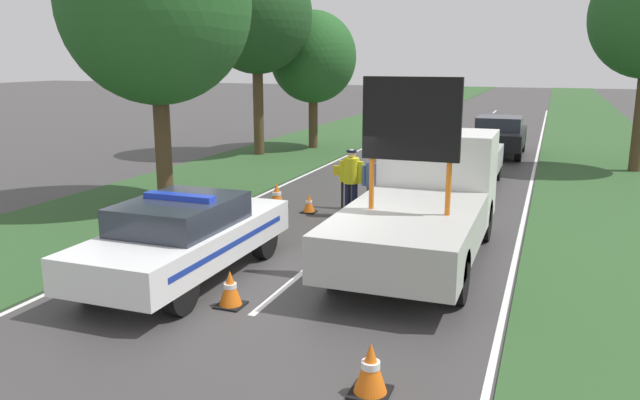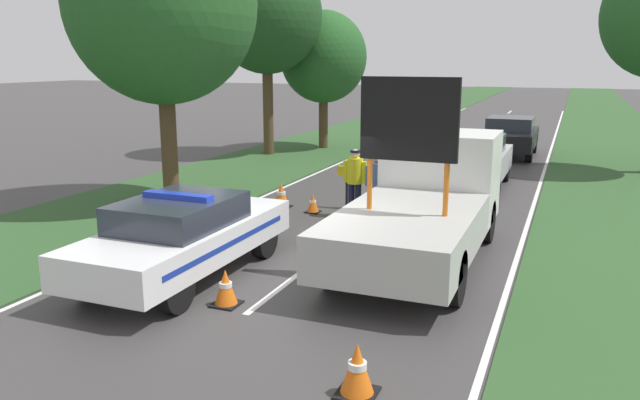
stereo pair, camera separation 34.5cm
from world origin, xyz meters
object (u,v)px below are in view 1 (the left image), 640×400
(pedestrian_civilian, at_px, (373,181))
(traffic_cone_near_truck, at_px, (230,288))
(roadside_tree_mid_left, at_px, (256,15))
(roadside_tree_near_right, at_px, (313,57))
(traffic_cone_centre_front, at_px, (309,203))
(roadside_tree_near_left, at_px, (155,4))
(road_barrier, at_px, (379,176))
(queued_car_sedan_black, at_px, (499,135))
(traffic_cone_behind_barrier, at_px, (371,369))
(work_truck, at_px, (425,200))
(police_officer, at_px, (351,177))
(traffic_cone_near_police, at_px, (277,195))
(queued_car_sedan_silver, at_px, (466,159))
(police_car, at_px, (185,236))

(pedestrian_civilian, distance_m, traffic_cone_near_truck, 6.20)
(roadside_tree_mid_left, bearing_deg, pedestrian_civilian, -49.52)
(roadside_tree_near_right, bearing_deg, traffic_cone_near_truck, -73.13)
(traffic_cone_centre_front, distance_m, roadside_tree_mid_left, 11.23)
(roadside_tree_near_left, distance_m, roadside_tree_near_right, 11.41)
(road_barrier, distance_m, queued_car_sedan_black, 11.00)
(road_barrier, relative_size, traffic_cone_behind_barrier, 3.80)
(work_truck, height_order, police_officer, work_truck)
(traffic_cone_near_police, bearing_deg, work_truck, -31.40)
(traffic_cone_centre_front, height_order, roadside_tree_near_right, roadside_tree_near_right)
(roadside_tree_near_right, bearing_deg, queued_car_sedan_silver, -39.55)
(queued_car_sedan_black, distance_m, roadside_tree_near_right, 8.31)
(road_barrier, distance_m, roadside_tree_mid_left, 11.26)
(roadside_tree_near_right, bearing_deg, work_truck, -60.77)
(police_car, bearing_deg, road_barrier, 70.01)
(work_truck, bearing_deg, road_barrier, -57.65)
(police_car, xyz_separation_m, work_truck, (3.67, 2.75, 0.34))
(police_car, bearing_deg, roadside_tree_near_left, 124.81)
(traffic_cone_near_police, height_order, queued_car_sedan_black, queued_car_sedan_black)
(police_car, xyz_separation_m, traffic_cone_near_police, (-0.70, 5.41, -0.44))
(road_barrier, xyz_separation_m, queued_car_sedan_silver, (1.64, 4.04, -0.07))
(traffic_cone_near_truck, xyz_separation_m, roadside_tree_mid_left, (-6.51, 14.45, 5.15))
(police_car, xyz_separation_m, queued_car_sedan_black, (3.91, 16.81, 0.05))
(work_truck, relative_size, pedestrian_civilian, 3.75)
(police_car, bearing_deg, roadside_tree_near_right, 100.60)
(traffic_cone_near_police, bearing_deg, traffic_cone_centre_front, -12.36)
(traffic_cone_centre_front, distance_m, queued_car_sedan_black, 12.18)
(queued_car_sedan_black, relative_size, roadside_tree_near_right, 0.74)
(roadside_tree_near_right, bearing_deg, police_officer, -64.49)
(road_barrier, xyz_separation_m, queued_car_sedan_black, (2.04, 10.81, -0.07))
(work_truck, relative_size, road_barrier, 2.43)
(police_car, height_order, queued_car_sedan_silver, queued_car_sedan_silver)
(traffic_cone_centre_front, distance_m, queued_car_sedan_silver, 5.85)
(police_officer, xyz_separation_m, traffic_cone_centre_front, (-1.10, -0.04, -0.75))
(pedestrian_civilian, xyz_separation_m, traffic_cone_near_police, (-2.64, 0.18, -0.60))
(work_truck, relative_size, traffic_cone_near_police, 8.97)
(police_car, bearing_deg, traffic_cone_near_police, 94.67)
(traffic_cone_behind_barrier, bearing_deg, queued_car_sedan_black, 90.69)
(pedestrian_civilian, bearing_deg, traffic_cone_near_police, -160.70)
(police_officer, height_order, queued_car_sedan_silver, police_officer)
(roadside_tree_mid_left, bearing_deg, traffic_cone_centre_front, -56.91)
(pedestrian_civilian, height_order, queued_car_sedan_black, pedestrian_civilian)
(traffic_cone_near_truck, relative_size, roadside_tree_near_right, 0.10)
(queued_car_sedan_black, bearing_deg, police_officer, 77.70)
(roadside_tree_near_right, bearing_deg, pedestrian_civilian, -62.16)
(traffic_cone_centre_front, bearing_deg, queued_car_sedan_silver, 56.34)
(roadside_tree_near_right, bearing_deg, traffic_cone_behind_barrier, -67.08)
(traffic_cone_centre_front, bearing_deg, police_car, -93.18)
(road_barrier, xyz_separation_m, roadside_tree_near_right, (-5.66, 10.07, 2.96))
(police_car, distance_m, pedestrian_civilian, 5.58)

